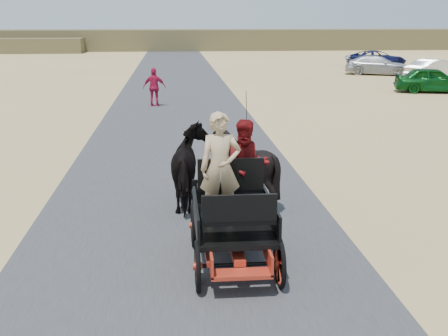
{
  "coord_description": "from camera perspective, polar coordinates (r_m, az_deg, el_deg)",
  "views": [
    {
      "loc": [
        -0.19,
        -7.16,
        3.96
      ],
      "look_at": [
        0.74,
        2.97,
        1.2
      ],
      "focal_mm": 45.0,
      "sensor_mm": 36.0,
      "label": 1
    }
  ],
  "objects": [
    {
      "name": "ground",
      "position": [
        8.18,
        -3.35,
        -13.8
      ],
      "size": [
        140.0,
        140.0,
        0.0
      ],
      "primitive_type": "plane",
      "color": "tan"
    },
    {
      "name": "road",
      "position": [
        8.18,
        -3.35,
        -13.77
      ],
      "size": [
        6.0,
        140.0,
        0.01
      ],
      "primitive_type": "cube",
      "color": "#38383A",
      "rests_on": "ground"
    },
    {
      "name": "ridge_far",
      "position": [
        69.21,
        -5.19,
        12.84
      ],
      "size": [
        140.0,
        6.0,
        2.4
      ],
      "primitive_type": "cube",
      "color": "brown",
      "rests_on": "ground"
    },
    {
      "name": "carriage",
      "position": [
        9.3,
        0.9,
        -7.58
      ],
      "size": [
        1.3,
        2.4,
        0.72
      ],
      "primitive_type": null,
      "color": "black",
      "rests_on": "ground"
    },
    {
      "name": "horse_left",
      "position": [
        11.95,
        -3.24,
        0.06
      ],
      "size": [
        0.91,
        2.01,
        1.7
      ],
      "primitive_type": "imported",
      "rotation": [
        0.0,
        0.0,
        3.14
      ],
      "color": "black",
      "rests_on": "ground"
    },
    {
      "name": "horse_right",
      "position": [
        12.03,
        2.0,
        0.19
      ],
      "size": [
        1.37,
        1.54,
        1.7
      ],
      "primitive_type": "imported",
      "rotation": [
        0.0,
        0.0,
        3.14
      ],
      "color": "black",
      "rests_on": "ground"
    },
    {
      "name": "driver_man",
      "position": [
        8.92,
        -0.37,
        -0.02
      ],
      "size": [
        0.66,
        0.43,
        1.8
      ],
      "primitive_type": "imported",
      "color": "tan",
      "rests_on": "carriage"
    },
    {
      "name": "passenger_woman",
      "position": [
        9.53,
        2.34,
        0.26
      ],
      "size": [
        0.77,
        0.6,
        1.58
      ],
      "primitive_type": "imported",
      "color": "#660C0F",
      "rests_on": "carriage"
    },
    {
      "name": "pedestrian",
      "position": [
        25.7,
        -7.08,
        8.15
      ],
      "size": [
        1.02,
        0.45,
        1.73
      ],
      "primitive_type": "imported",
      "rotation": [
        0.0,
        0.0,
        3.11
      ],
      "color": "#AB133C",
      "rests_on": "ground"
    },
    {
      "name": "car_a",
      "position": [
        32.27,
        20.44,
        8.39
      ],
      "size": [
        4.17,
        2.4,
        1.34
      ],
      "primitive_type": "imported",
      "rotation": [
        0.0,
        0.0,
        1.35
      ],
      "color": "#0C4C19",
      "rests_on": "ground"
    },
    {
      "name": "car_b",
      "position": [
        38.0,
        20.68,
        9.28
      ],
      "size": [
        4.36,
        3.0,
        1.36
      ],
      "primitive_type": "imported",
      "rotation": [
        0.0,
        0.0,
        1.99
      ],
      "color": "silver",
      "rests_on": "ground"
    },
    {
      "name": "car_c",
      "position": [
        41.04,
        15.36,
        10.03
      ],
      "size": [
        4.83,
        3.32,
        1.3
      ],
      "primitive_type": "imported",
      "rotation": [
        0.0,
        0.0,
        1.2
      ],
      "color": "#B2B2B7",
      "rests_on": "ground"
    },
    {
      "name": "car_d",
      "position": [
        47.4,
        15.28,
        10.66
      ],
      "size": [
        4.93,
        2.76,
        1.3
      ],
      "primitive_type": "imported",
      "rotation": [
        0.0,
        0.0,
        1.7
      ],
      "color": "navy",
      "rests_on": "ground"
    }
  ]
}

